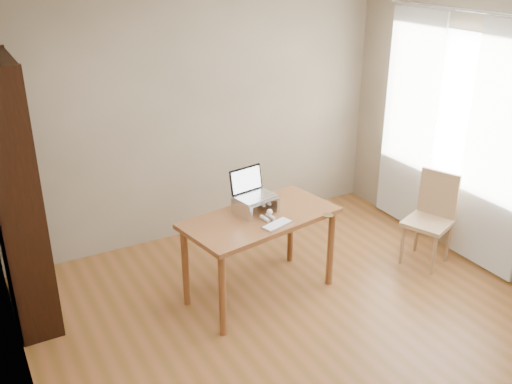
{
  "coord_description": "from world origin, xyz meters",
  "views": [
    {
      "loc": [
        -2.14,
        -2.79,
        2.8
      ],
      "look_at": [
        -0.13,
        0.86,
        0.98
      ],
      "focal_mm": 40.0,
      "sensor_mm": 36.0,
      "label": 1
    }
  ],
  "objects_px": {
    "laptop": "(252,189)",
    "desk": "(260,228)",
    "cat": "(254,203)",
    "chair": "(434,216)",
    "bookshelf": "(15,195)",
    "keyboard": "(277,225)"
  },
  "relations": [
    {
      "from": "laptop",
      "to": "desk",
      "type": "bearing_deg",
      "value": -99.84
    },
    {
      "from": "cat",
      "to": "chair",
      "type": "relative_size",
      "value": 0.56
    },
    {
      "from": "desk",
      "to": "chair",
      "type": "xyz_separation_m",
      "value": [
        1.69,
        -0.29,
        -0.17
      ]
    },
    {
      "from": "bookshelf",
      "to": "chair",
      "type": "bearing_deg",
      "value": -15.49
    },
    {
      "from": "desk",
      "to": "cat",
      "type": "relative_size",
      "value": 2.78
    },
    {
      "from": "keyboard",
      "to": "cat",
      "type": "height_order",
      "value": "cat"
    },
    {
      "from": "cat",
      "to": "keyboard",
      "type": "bearing_deg",
      "value": -91.88
    },
    {
      "from": "desk",
      "to": "chair",
      "type": "distance_m",
      "value": 1.73
    },
    {
      "from": "keyboard",
      "to": "chair",
      "type": "distance_m",
      "value": 1.69
    },
    {
      "from": "bookshelf",
      "to": "laptop",
      "type": "height_order",
      "value": "bookshelf"
    },
    {
      "from": "chair",
      "to": "desk",
      "type": "bearing_deg",
      "value": 148.8
    },
    {
      "from": "keyboard",
      "to": "laptop",
      "type": "bearing_deg",
      "value": 77.43
    },
    {
      "from": "chair",
      "to": "cat",
      "type": "bearing_deg",
      "value": 145.19
    },
    {
      "from": "desk",
      "to": "laptop",
      "type": "bearing_deg",
      "value": 80.16
    },
    {
      "from": "keyboard",
      "to": "cat",
      "type": "xyz_separation_m",
      "value": [
        -0.02,
        0.33,
        0.06
      ]
    },
    {
      "from": "bookshelf",
      "to": "chair",
      "type": "relative_size",
      "value": 2.39
    },
    {
      "from": "laptop",
      "to": "cat",
      "type": "bearing_deg",
      "value": -92.59
    },
    {
      "from": "bookshelf",
      "to": "desk",
      "type": "xyz_separation_m",
      "value": [
        1.76,
        -0.67,
        -0.41
      ]
    },
    {
      "from": "desk",
      "to": "laptop",
      "type": "xyz_separation_m",
      "value": [
        0.0,
        0.14,
        0.3
      ]
    },
    {
      "from": "laptop",
      "to": "cat",
      "type": "height_order",
      "value": "laptop"
    },
    {
      "from": "keyboard",
      "to": "chair",
      "type": "xyz_separation_m",
      "value": [
        1.67,
        -0.07,
        -0.29
      ]
    },
    {
      "from": "bookshelf",
      "to": "keyboard",
      "type": "relative_size",
      "value": 7.3
    }
  ]
}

